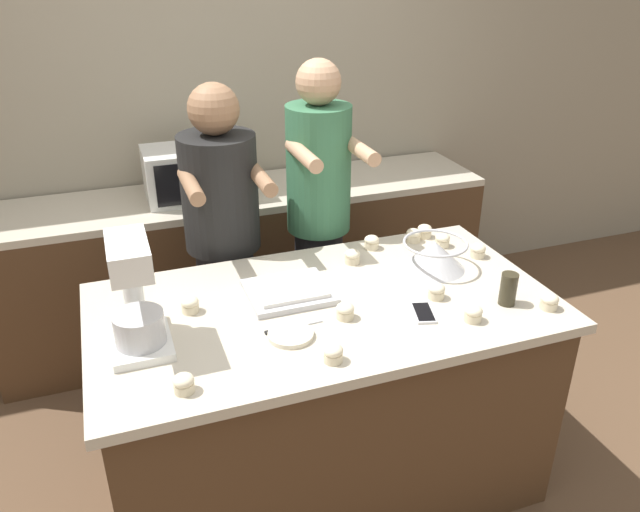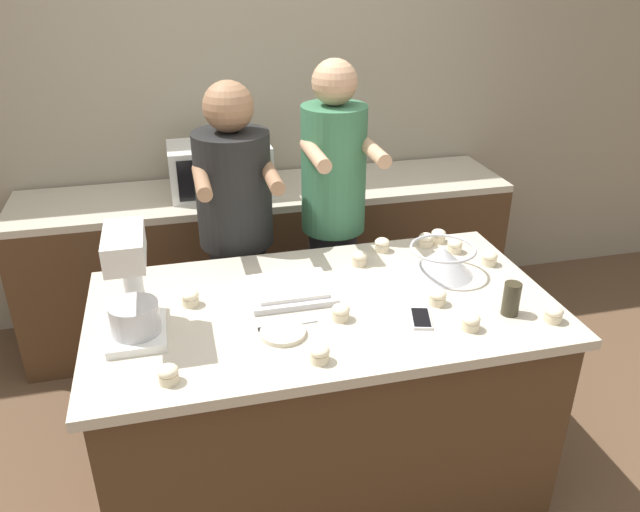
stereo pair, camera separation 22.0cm
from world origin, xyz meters
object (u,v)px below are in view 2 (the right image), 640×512
Objects in this scene: drinking_glass at (511,299)px; person_left at (237,246)px; baking_tray at (290,289)px; microwave_oven at (220,169)px; cupcake_4 at (489,258)px; small_plate at (283,333)px; cupcake_10 at (360,258)px; cupcake_2 at (320,354)px; cupcake_3 at (438,297)px; stand_mixer at (131,290)px; cupcake_6 at (426,240)px; cell_phone at (421,318)px; cupcake_8 at (382,245)px; cupcake_9 at (341,312)px; person_right at (333,227)px; mixing_bowl at (442,260)px; cupcake_7 at (471,322)px; cupcake_11 at (554,314)px; cupcake_5 at (438,236)px; knife at (284,326)px; cupcake_1 at (455,246)px; cupcake_12 at (168,374)px; cupcake_0 at (190,298)px.

person_left is at bearing 134.07° from drinking_glass.
baking_tray is 0.59× the size of microwave_oven.
drinking_glass is at bearing -106.88° from cupcake_4.
cupcake_10 is (0.42, 0.46, 0.02)m from small_plate.
microwave_oven is 1.82m from drinking_glass.
cupcake_2 and cupcake_3 have the same top height.
stand_mixer is 3.10× the size of drinking_glass.
cupcake_6 is at bearing 47.58° from cupcake_2.
drinking_glass reaches higher than small_plate.
cell_phone is at bearing -114.02° from cupcake_6.
cupcake_9 is (-0.34, -0.51, 0.00)m from cupcake_8.
person_right is 0.90m from cell_phone.
cupcake_6 is at bearing 80.81° from mixing_bowl.
cupcake_9 is at bearing -6.69° from stand_mixer.
stand_mixer is 1.48m from cupcake_4.
cupcake_4 is at bearing 73.12° from drinking_glass.
cupcake_7 and cupcake_8 have the same top height.
cell_phone is at bearing -79.48° from cupcake_10.
drinking_glass reaches higher than cupcake_3.
cupcake_3 is 1.00× the size of cupcake_4.
microwave_oven is (-0.48, 0.64, 0.13)m from person_right.
small_plate is 0.23m from cupcake_9.
person_right is 1.03m from cupcake_7.
cupcake_3 is (0.53, -0.22, 0.01)m from baking_tray.
person_right is 25.50× the size of cupcake_11.
cell_phone is 0.97× the size of small_plate.
stand_mixer is at bearing 171.11° from cell_phone.
cupcake_5 is (0.90, -0.28, 0.08)m from person_left.
cupcake_3 reaches higher than knife.
cupcake_1 is at bearing 13.85° from stand_mixer.
mixing_bowl is 0.39m from cell_phone.
cell_phone is 2.35× the size of cupcake_4.
cupcake_6 is at bearing 137.42° from cupcake_1.
cupcake_1 reaches higher than cell_phone.
cupcake_12 is at bearing -148.34° from cupcake_5.
cupcake_0 is at bearing 78.50° from cupcake_12.
knife is 0.25m from cupcake_2.
mixing_bowl is (0.79, -0.58, 0.12)m from person_left.
cupcake_12 is (-0.82, -1.05, 0.03)m from person_right.
cupcake_9 is (-0.74, -0.27, 0.00)m from cupcake_4.
cupcake_10 is 1.00× the size of cupcake_11.
cupcake_2 is at bearing -143.22° from mixing_bowl.
cupcake_4 is at bearing -51.52° from cupcake_6.
cupcake_11 is at bearing -60.94° from mixing_bowl.
baking_tray is 0.75m from cupcake_6.
cupcake_9 is at bearing -138.91° from cupcake_5.
cupcake_7 is (0.04, -0.19, 0.00)m from cupcake_3.
baking_tray is 4.86× the size of cupcake_8.
cupcake_0 and cupcake_10 have the same top height.
microwave_oven reaches higher than cupcake_6.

